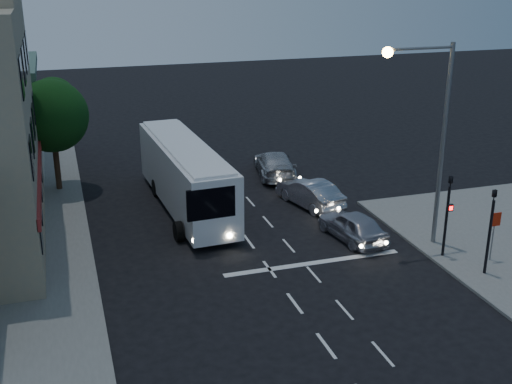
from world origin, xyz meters
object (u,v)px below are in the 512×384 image
object	(u,v)px
regulatory_sign	(494,228)
streetlight	(432,123)
traffic_signal_main	(448,206)
street_tree	(51,112)
car_suv	(353,225)
car_sedan_a	(310,193)
car_sedan_b	(275,164)
tour_bus	(185,174)
traffic_signal_side	(491,221)

from	to	relation	value
regulatory_sign	streetlight	size ratio (longest dim) A/B	0.24
traffic_signal_main	street_tree	size ratio (longest dim) A/B	0.66
car_suv	traffic_signal_main	world-z (taller)	traffic_signal_main
car_sedan_a	regulatory_sign	distance (m)	10.00
car_sedan_b	regulatory_sign	world-z (taller)	regulatory_sign
car_sedan_a	car_sedan_b	size ratio (longest dim) A/B	0.86
tour_bus	car_sedan_b	world-z (taller)	tour_bus
traffic_signal_main	regulatory_sign	size ratio (longest dim) A/B	1.86
car_suv	traffic_signal_main	bearing A→B (deg)	125.29
traffic_signal_main	regulatory_sign	bearing A→B (deg)	-30.84
car_sedan_a	streetlight	xyz separation A→B (m)	(2.91, -6.26, 5.01)
traffic_signal_main	streetlight	size ratio (longest dim) A/B	0.46
car_suv	traffic_signal_side	world-z (taller)	traffic_signal_side
car_sedan_b	street_tree	distance (m)	13.13
streetlight	car_sedan_a	bearing A→B (deg)	114.97
tour_bus	regulatory_sign	size ratio (longest dim) A/B	5.25
traffic_signal_main	traffic_signal_side	xyz separation A→B (m)	(0.70, -1.98, 0.00)
street_tree	car_sedan_a	bearing A→B (deg)	-27.46
street_tree	traffic_signal_side	bearing A→B (deg)	-44.50
regulatory_sign	street_tree	size ratio (longest dim) A/B	0.35
car_sedan_a	car_sedan_b	world-z (taller)	car_sedan_b
regulatory_sign	street_tree	world-z (taller)	street_tree
car_sedan_a	car_sedan_b	xyz separation A→B (m)	(-0.11, 5.39, 0.02)
traffic_signal_main	car_sedan_a	bearing A→B (deg)	112.43
car_suv	street_tree	bearing A→B (deg)	-49.78
traffic_signal_main	street_tree	bearing A→B (deg)	137.97
street_tree	regulatory_sign	bearing A→B (deg)	-41.08
traffic_signal_main	tour_bus	bearing A→B (deg)	135.65
tour_bus	car_suv	distance (m)	9.16
traffic_signal_main	regulatory_sign	distance (m)	2.14
tour_bus	traffic_signal_main	xyz separation A→B (m)	(9.50, -9.28, 0.52)
car_suv	street_tree	size ratio (longest dim) A/B	0.66
regulatory_sign	streetlight	distance (m)	5.18
car_sedan_a	traffic_signal_side	world-z (taller)	traffic_signal_side
regulatory_sign	car_sedan_a	bearing A→B (deg)	119.26
tour_bus	street_tree	world-z (taller)	street_tree
tour_bus	regulatory_sign	world-z (taller)	tour_bus
street_tree	car_sedan_b	bearing A→B (deg)	-5.37
tour_bus	car_suv	world-z (taller)	tour_bus
car_sedan_a	streetlight	distance (m)	8.53
car_sedan_b	tour_bus	bearing A→B (deg)	41.60
tour_bus	traffic_signal_main	bearing A→B (deg)	-47.58
streetlight	street_tree	distance (m)	20.19
traffic_signal_side	street_tree	bearing A→B (deg)	135.50
car_sedan_b	traffic_signal_side	world-z (taller)	traffic_signal_side
car_suv	traffic_signal_main	xyz separation A→B (m)	(2.92, -3.02, 1.72)
regulatory_sign	streetlight	xyz separation A→B (m)	(-1.96, 2.44, 4.14)
streetlight	traffic_signal_main	bearing A→B (deg)	-79.80
traffic_signal_main	streetlight	bearing A→B (deg)	100.20
car_suv	streetlight	world-z (taller)	streetlight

